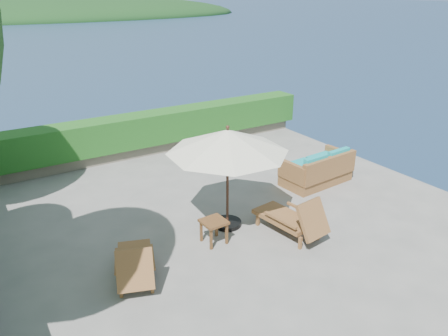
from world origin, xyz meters
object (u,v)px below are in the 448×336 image
patio_umbrella (228,142)px  wicker_loveseat (318,171)px  lounge_left (135,263)px  lounge_right (293,218)px  side_table (214,225)px

patio_umbrella → wicker_loveseat: size_ratio=1.63×
patio_umbrella → lounge_left: 3.20m
lounge_right → lounge_left: bearing=167.5°
lounge_left → wicker_loveseat: size_ratio=0.81×
lounge_left → lounge_right: (3.60, -0.30, 0.04)m
lounge_right → wicker_loveseat: 3.03m
side_table → wicker_loveseat: wicker_loveseat is taller
patio_umbrella → side_table: 1.81m
patio_umbrella → lounge_right: size_ratio=1.89×
lounge_right → wicker_loveseat: (2.44, 1.80, -0.03)m
side_table → wicker_loveseat: bearing=15.5°
lounge_left → side_table: lounge_left is taller
lounge_left → lounge_right: 3.62m
lounge_right → patio_umbrella: bearing=123.7°
patio_umbrella → lounge_left: bearing=-162.0°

